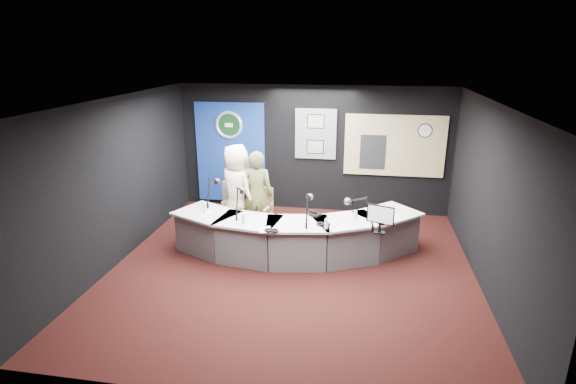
% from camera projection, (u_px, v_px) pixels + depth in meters
% --- Properties ---
extents(ground, '(6.00, 6.00, 0.00)m').
position_uv_depth(ground, '(292.00, 269.00, 7.58)').
color(ground, black).
rests_on(ground, ground).
extents(ceiling, '(6.00, 6.00, 0.02)m').
position_uv_depth(ceiling, '(292.00, 101.00, 6.71)').
color(ceiling, silver).
rests_on(ceiling, ground).
extents(wall_back, '(6.00, 0.02, 2.80)m').
position_uv_depth(wall_back, '(313.00, 149.00, 9.96)').
color(wall_back, black).
rests_on(wall_back, ground).
extents(wall_front, '(6.00, 0.02, 2.80)m').
position_uv_depth(wall_front, '(243.00, 284.00, 4.33)').
color(wall_front, black).
rests_on(wall_front, ground).
extents(wall_left, '(0.02, 6.00, 2.80)m').
position_uv_depth(wall_left, '(118.00, 181.00, 7.62)').
color(wall_left, black).
rests_on(wall_left, ground).
extents(wall_right, '(0.02, 6.00, 2.80)m').
position_uv_depth(wall_right, '(491.00, 200.00, 6.67)').
color(wall_right, black).
rests_on(wall_right, ground).
extents(broadcast_desk, '(4.50, 1.90, 0.75)m').
position_uv_depth(broadcast_desk, '(294.00, 235.00, 7.99)').
color(broadcast_desk, '#BBBEC0').
rests_on(broadcast_desk, ground).
extents(backdrop_panel, '(1.60, 0.05, 2.30)m').
position_uv_depth(backdrop_panel, '(231.00, 153.00, 10.27)').
color(backdrop_panel, navy).
rests_on(backdrop_panel, wall_back).
extents(agency_seal, '(0.63, 0.07, 0.63)m').
position_uv_depth(agency_seal, '(229.00, 125.00, 10.03)').
color(agency_seal, silver).
rests_on(agency_seal, backdrop_panel).
extents(seal_center, '(0.48, 0.01, 0.48)m').
position_uv_depth(seal_center, '(229.00, 125.00, 10.04)').
color(seal_center, '#0E3317').
rests_on(seal_center, backdrop_panel).
extents(pinboard, '(0.90, 0.04, 1.10)m').
position_uv_depth(pinboard, '(316.00, 134.00, 9.81)').
color(pinboard, slate).
rests_on(pinboard, wall_back).
extents(framed_photo_upper, '(0.34, 0.02, 0.27)m').
position_uv_depth(framed_photo_upper, '(316.00, 121.00, 9.70)').
color(framed_photo_upper, gray).
rests_on(framed_photo_upper, pinboard).
extents(framed_photo_lower, '(0.34, 0.02, 0.27)m').
position_uv_depth(framed_photo_lower, '(315.00, 147.00, 9.87)').
color(framed_photo_lower, gray).
rests_on(framed_photo_lower, pinboard).
extents(booth_window_frame, '(2.12, 0.06, 1.32)m').
position_uv_depth(booth_window_frame, '(394.00, 146.00, 9.61)').
color(booth_window_frame, tan).
rests_on(booth_window_frame, wall_back).
extents(booth_glow, '(2.00, 0.02, 1.20)m').
position_uv_depth(booth_glow, '(394.00, 146.00, 9.60)').
color(booth_glow, '#D1AD84').
rests_on(booth_glow, booth_window_frame).
extents(equipment_rack, '(0.55, 0.02, 0.75)m').
position_uv_depth(equipment_rack, '(373.00, 152.00, 9.70)').
color(equipment_rack, black).
rests_on(equipment_rack, booth_window_frame).
extents(wall_clock, '(0.28, 0.01, 0.28)m').
position_uv_depth(wall_clock, '(425.00, 131.00, 9.38)').
color(wall_clock, white).
rests_on(wall_clock, booth_window_frame).
extents(armchair_left, '(0.78, 0.78, 0.99)m').
position_uv_depth(armchair_left, '(238.00, 210.00, 8.89)').
color(armchair_left, '#A77B4C').
rests_on(armchair_left, ground).
extents(armchair_right, '(0.69, 0.69, 1.05)m').
position_uv_depth(armchair_right, '(257.00, 211.00, 8.73)').
color(armchair_right, '#A77B4C').
rests_on(armchair_right, ground).
extents(draped_jacket, '(0.45, 0.39, 0.70)m').
position_uv_depth(draped_jacket, '(232.00, 200.00, 9.06)').
color(draped_jacket, gray).
rests_on(draped_jacket, armchair_left).
extents(person_man, '(1.05, 1.00, 1.81)m').
position_uv_depth(person_man, '(237.00, 190.00, 8.76)').
color(person_man, '#FFEACB').
rests_on(person_man, ground).
extents(person_woman, '(0.66, 0.46, 1.73)m').
position_uv_depth(person_woman, '(257.00, 195.00, 8.62)').
color(person_woman, brown).
rests_on(person_woman, ground).
extents(computer_monitor, '(0.40, 0.16, 0.28)m').
position_uv_depth(computer_monitor, '(380.00, 214.00, 7.04)').
color(computer_monitor, black).
rests_on(computer_monitor, broadcast_desk).
extents(desk_phone, '(0.23, 0.22, 0.05)m').
position_uv_depth(desk_phone, '(315.00, 215.00, 7.85)').
color(desk_phone, black).
rests_on(desk_phone, broadcast_desk).
extents(headphones_near, '(0.22, 0.22, 0.04)m').
position_uv_depth(headphones_near, '(323.00, 224.00, 7.46)').
color(headphones_near, black).
rests_on(headphones_near, broadcast_desk).
extents(headphones_far, '(0.19, 0.19, 0.03)m').
position_uv_depth(headphones_far, '(271.00, 230.00, 7.20)').
color(headphones_far, black).
rests_on(headphones_far, broadcast_desk).
extents(paper_stack, '(0.26, 0.32, 0.00)m').
position_uv_depth(paper_stack, '(207.00, 211.00, 8.07)').
color(paper_stack, white).
rests_on(paper_stack, broadcast_desk).
extents(notepad, '(0.25, 0.31, 0.00)m').
position_uv_depth(notepad, '(265.00, 230.00, 7.27)').
color(notepad, white).
rests_on(notepad, broadcast_desk).
extents(boom_mic_a, '(0.16, 0.74, 0.60)m').
position_uv_depth(boom_mic_a, '(212.00, 188.00, 8.41)').
color(boom_mic_a, black).
rests_on(boom_mic_a, broadcast_desk).
extents(boom_mic_b, '(0.17, 0.74, 0.60)m').
position_uv_depth(boom_mic_b, '(240.00, 198.00, 7.86)').
color(boom_mic_b, black).
rests_on(boom_mic_b, broadcast_desk).
extents(boom_mic_c, '(0.16, 0.74, 0.60)m').
position_uv_depth(boom_mic_c, '(308.00, 205.00, 7.51)').
color(boom_mic_c, black).
rests_on(boom_mic_c, broadcast_desk).
extents(boom_mic_d, '(0.55, 0.57, 0.60)m').
position_uv_depth(boom_mic_d, '(360.00, 209.00, 7.34)').
color(boom_mic_d, black).
rests_on(boom_mic_d, broadcast_desk).
extents(water_bottles, '(3.24, 0.54, 0.18)m').
position_uv_depth(water_bottles, '(291.00, 216.00, 7.60)').
color(water_bottles, silver).
rests_on(water_bottles, broadcast_desk).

